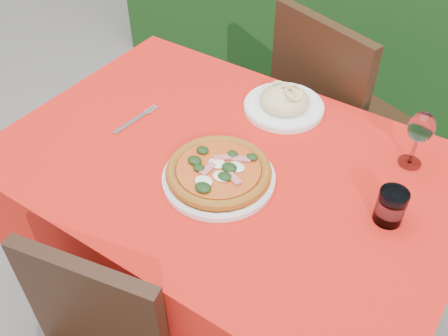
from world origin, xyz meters
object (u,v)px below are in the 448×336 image
Objects in this scene: pasta_plate at (284,103)px; water_glass at (390,208)px; chair_far at (331,113)px; wine_glass at (421,129)px; fork at (131,122)px; pizza_plate at (219,173)px.

water_glass is (0.43, -0.26, 0.02)m from pasta_plate.
water_glass is at bearing 142.16° from chair_far.
chair_far is at bearing 135.31° from wine_glass.
chair_far is 3.80× the size of pasta_plate.
fork is at bearing -175.54° from water_glass.
chair_far is 0.75m from pizza_plate.
chair_far is at bearing 88.05° from pizza_plate.
water_glass is 0.78m from fork.
fork is (-0.36, 0.06, -0.02)m from pizza_plate.
water_glass is (0.42, 0.12, 0.02)m from pizza_plate.
wine_glass reaches higher than water_glass.
chair_far reaches higher than wine_glass.
chair_far is at bearing 64.90° from fork.
chair_far is 5.53× the size of wine_glass.
pizza_plate is at bearing -138.83° from wine_glass.
pizza_plate is at bearing -4.00° from fork.
wine_glass is at bearing 41.17° from pizza_plate.
wine_glass reaches higher than pasta_plate.
pizza_plate is 3.66× the size of water_glass.
pasta_plate is 1.31× the size of fork.
pizza_plate is at bearing -88.29° from pasta_plate.
pasta_plate is at bearing 91.71° from pizza_plate.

